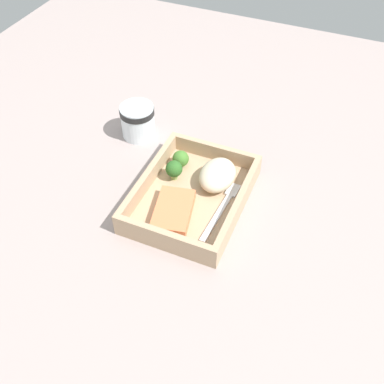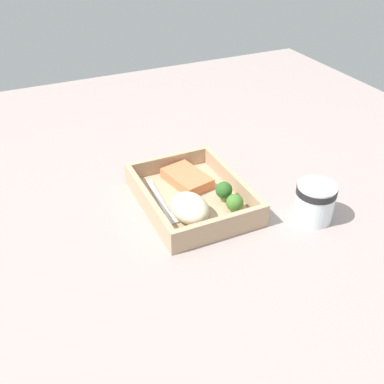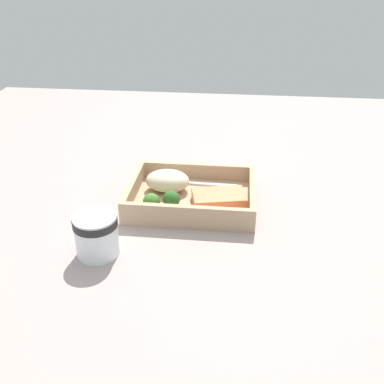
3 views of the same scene
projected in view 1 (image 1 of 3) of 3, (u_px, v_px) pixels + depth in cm
name	position (u px, v px, depth cm)	size (l,w,h in cm)	color
ground_plane	(192.00, 205.00, 88.65)	(160.00, 160.00, 2.00)	#A1908C
takeout_tray	(192.00, 199.00, 87.49)	(25.88, 19.85, 1.20)	tan
tray_rim	(192.00, 191.00, 85.77)	(25.88, 19.85, 3.55)	tan
salmon_fillet	(173.00, 212.00, 83.06)	(10.51, 6.62, 2.22)	#EA7C4D
mashed_potatoes	(217.00, 175.00, 88.16)	(9.33, 6.95, 4.45)	beige
broccoli_floret_1	(181.00, 159.00, 91.91)	(3.43, 3.43, 3.66)	#89AB64
broccoli_floret_2	(174.00, 169.00, 88.90)	(3.40, 3.40, 4.30)	#7F9953
fork	(222.00, 207.00, 84.95)	(15.87, 2.65, 0.44)	silver
paper_cup	(138.00, 120.00, 99.12)	(7.62, 7.62, 7.54)	white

